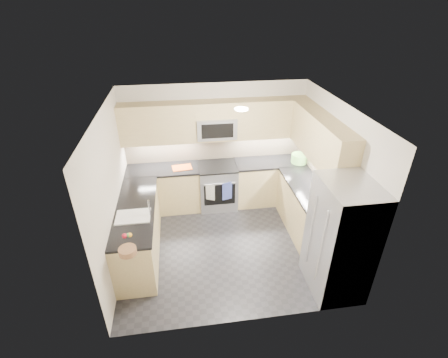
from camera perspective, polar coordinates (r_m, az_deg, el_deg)
floor at (r=5.97m, az=0.49°, el=-11.31°), size 3.60×3.20×0.00m
ceiling at (r=4.72m, az=0.63°, el=12.23°), size 3.60×3.20×0.02m
wall_back at (r=6.64m, az=-1.56°, el=6.06°), size 3.60×0.02×2.50m
wall_front at (r=3.96m, az=4.16°, el=-12.72°), size 3.60×0.02×2.50m
wall_left at (r=5.30m, az=-19.07°, el=-2.31°), size 0.02×3.20×2.50m
wall_right at (r=5.75m, az=18.56°, el=0.43°), size 0.02×3.20×2.50m
base_cab_back_left at (r=6.72m, az=-10.42°, el=-1.86°), size 1.42×0.60×0.90m
base_cab_back_right at (r=6.95m, az=7.80°, el=-0.51°), size 1.42×0.60×0.90m
base_cab_right at (r=6.16m, az=14.28°, el=-5.57°), size 0.60×1.70×0.90m
base_cab_peninsula at (r=5.70m, az=-14.76°, el=-8.95°), size 0.60×2.00×0.90m
countertop_back_left at (r=6.49m, az=-10.79°, el=1.68°), size 1.42×0.63×0.04m
countertop_back_right at (r=6.72m, az=8.07°, el=2.95°), size 1.42×0.63×0.04m
countertop_right at (r=5.91m, az=14.84°, el=-1.85°), size 0.63×1.70×0.04m
countertop_peninsula at (r=5.42m, az=-15.40°, el=-5.07°), size 0.63×2.00×0.04m
upper_cab_back at (r=6.27m, az=-1.43°, el=10.24°), size 3.60×0.35×0.75m
upper_cab_right at (r=5.66m, az=16.74°, el=6.74°), size 0.35×1.95×0.75m
backsplash_back at (r=6.66m, az=-1.55°, el=5.61°), size 3.60×0.01×0.51m
backsplash_right at (r=6.13m, az=16.71°, el=2.02°), size 0.01×2.30×0.51m
gas_range at (r=6.72m, az=-1.13°, el=-1.26°), size 0.76×0.65×0.91m
range_cooktop at (r=6.50m, az=-1.17°, el=2.22°), size 0.76×0.65×0.03m
oven_door_glass at (r=6.45m, az=-0.76°, el=-2.80°), size 0.62×0.02×0.45m
oven_handle at (r=6.29m, az=-0.75°, el=-0.82°), size 0.60×0.02×0.02m
microwave at (r=6.29m, az=-1.39°, el=9.09°), size 0.76×0.40×0.40m
microwave_door at (r=6.10m, az=-1.15°, el=8.42°), size 0.60×0.01×0.28m
refrigerator at (r=4.96m, az=19.75°, el=-9.88°), size 0.70×0.90×1.80m
fridge_handle_left at (r=4.66m, az=16.68°, el=-11.43°), size 0.02×0.02×1.20m
fridge_handle_right at (r=4.91m, az=15.05°, el=-8.75°), size 0.02×0.02×1.20m
sink_basin at (r=5.24m, az=-15.58°, el=-6.97°), size 0.52×0.38×0.16m
faucet at (r=5.10m, az=-12.99°, el=-5.01°), size 0.03×0.03×0.28m
utensil_bowl at (r=6.74m, az=13.07°, el=3.55°), size 0.40×0.40×0.18m
cutting_board at (r=6.44m, az=-7.39°, el=2.01°), size 0.40×0.30×0.01m
fruit_basket at (r=4.55m, az=-16.59°, el=-12.05°), size 0.29×0.29×0.09m
fruit_apple at (r=4.69m, az=-17.09°, el=-9.54°), size 0.07×0.07×0.07m
fruit_pear at (r=4.68m, az=-16.47°, el=-9.43°), size 0.06×0.06×0.06m
dish_towel_check at (r=6.34m, az=-2.44°, el=-2.36°), size 0.17×0.09×0.34m
dish_towel_blue at (r=6.38m, az=0.54°, el=-2.13°), size 0.20×0.07×0.38m
fruit_orange at (r=4.68m, az=-16.23°, el=-9.43°), size 0.06×0.06×0.06m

